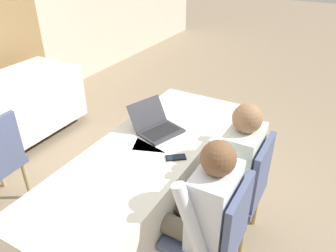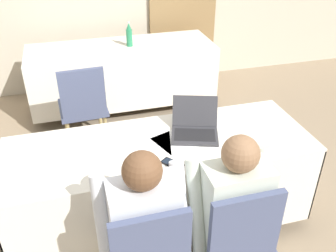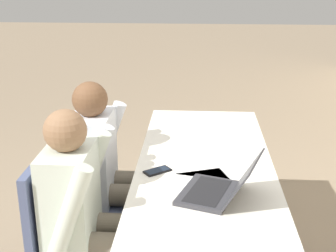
{
  "view_description": "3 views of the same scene",
  "coord_description": "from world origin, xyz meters",
  "px_view_note": "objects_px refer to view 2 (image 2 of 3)",
  "views": [
    {
      "loc": [
        -1.63,
        -1.11,
        2.09
      ],
      "look_at": [
        0.0,
        -0.19,
        1.0
      ],
      "focal_mm": 35.0,
      "sensor_mm": 36.0,
      "label": 1
    },
    {
      "loc": [
        -0.52,
        -2.03,
        2.16
      ],
      "look_at": [
        0.0,
        -0.19,
        1.0
      ],
      "focal_mm": 40.0,
      "sensor_mm": 36.0,
      "label": 2
    },
    {
      "loc": [
        2.22,
        -0.05,
        1.78
      ],
      "look_at": [
        0.0,
        -0.19,
        1.0
      ],
      "focal_mm": 50.0,
      "sensor_mm": 36.0,
      "label": 3
    }
  ],
  "objects_px": {
    "water_bottle": "(129,35)",
    "chair_far_spare": "(83,105)",
    "laptop": "(195,128)",
    "cell_phone": "(172,164)",
    "chair_near_right": "(233,236)",
    "person_checkered_shirt": "(142,221)",
    "person_white_shirt": "(228,203)"
  },
  "relations": [
    {
      "from": "chair_far_spare",
      "to": "person_white_shirt",
      "type": "xyz_separation_m",
      "value": [
        0.7,
        -1.77,
        0.16
      ]
    },
    {
      "from": "chair_near_right",
      "to": "water_bottle",
      "type": "bearing_deg",
      "value": -88.08
    },
    {
      "from": "laptop",
      "to": "chair_near_right",
      "type": "xyz_separation_m",
      "value": [
        -0.01,
        -0.73,
        -0.3
      ]
    },
    {
      "from": "water_bottle",
      "to": "chair_far_spare",
      "type": "distance_m",
      "value": 1.06
    },
    {
      "from": "chair_far_spare",
      "to": "person_checkered_shirt",
      "type": "bearing_deg",
      "value": 93.2
    },
    {
      "from": "person_checkered_shirt",
      "to": "person_white_shirt",
      "type": "xyz_separation_m",
      "value": [
        0.51,
        0.0,
        0.0
      ]
    },
    {
      "from": "chair_near_right",
      "to": "chair_far_spare",
      "type": "xyz_separation_m",
      "value": [
        -0.7,
        1.87,
        0.0
      ]
    },
    {
      "from": "laptop",
      "to": "water_bottle",
      "type": "relative_size",
      "value": 1.56
    },
    {
      "from": "laptop",
      "to": "chair_near_right",
      "type": "relative_size",
      "value": 0.47
    },
    {
      "from": "chair_near_right",
      "to": "person_checkered_shirt",
      "type": "xyz_separation_m",
      "value": [
        -0.51,
        0.1,
        0.16
      ]
    },
    {
      "from": "water_bottle",
      "to": "cell_phone",
      "type": "bearing_deg",
      "value": -93.93
    },
    {
      "from": "chair_near_right",
      "to": "chair_far_spare",
      "type": "height_order",
      "value": "same"
    },
    {
      "from": "laptop",
      "to": "chair_far_spare",
      "type": "distance_m",
      "value": 1.38
    },
    {
      "from": "cell_phone",
      "to": "chair_near_right",
      "type": "height_order",
      "value": "chair_near_right"
    },
    {
      "from": "cell_phone",
      "to": "person_white_shirt",
      "type": "xyz_separation_m",
      "value": [
        0.24,
        -0.32,
        -0.1
      ]
    },
    {
      "from": "cell_phone",
      "to": "water_bottle",
      "type": "distance_m",
      "value": 2.24
    },
    {
      "from": "chair_near_right",
      "to": "person_white_shirt",
      "type": "bearing_deg",
      "value": -90.0
    },
    {
      "from": "cell_phone",
      "to": "chair_near_right",
      "type": "relative_size",
      "value": 0.17
    },
    {
      "from": "chair_near_right",
      "to": "person_white_shirt",
      "type": "distance_m",
      "value": 0.19
    },
    {
      "from": "cell_phone",
      "to": "person_checkered_shirt",
      "type": "relative_size",
      "value": 0.13
    },
    {
      "from": "cell_phone",
      "to": "water_bottle",
      "type": "relative_size",
      "value": 0.56
    },
    {
      "from": "cell_phone",
      "to": "chair_near_right",
      "type": "xyz_separation_m",
      "value": [
        0.24,
        -0.42,
        -0.26
      ]
    },
    {
      "from": "person_white_shirt",
      "to": "laptop",
      "type": "bearing_deg",
      "value": -90.85
    },
    {
      "from": "laptop",
      "to": "cell_phone",
      "type": "height_order",
      "value": "laptop"
    },
    {
      "from": "cell_phone",
      "to": "chair_far_spare",
      "type": "bearing_deg",
      "value": 69.81
    },
    {
      "from": "water_bottle",
      "to": "chair_near_right",
      "type": "bearing_deg",
      "value": -88.08
    },
    {
      "from": "chair_near_right",
      "to": "person_checkered_shirt",
      "type": "relative_size",
      "value": 0.77
    },
    {
      "from": "cell_phone",
      "to": "person_white_shirt",
      "type": "height_order",
      "value": "person_white_shirt"
    },
    {
      "from": "chair_far_spare",
      "to": "chair_near_right",
      "type": "bearing_deg",
      "value": 107.56
    },
    {
      "from": "chair_near_right",
      "to": "person_checkered_shirt",
      "type": "distance_m",
      "value": 0.54
    },
    {
      "from": "water_bottle",
      "to": "person_checkered_shirt",
      "type": "bearing_deg",
      "value": -99.36
    },
    {
      "from": "person_checkered_shirt",
      "to": "person_white_shirt",
      "type": "bearing_deg",
      "value": -180.0
    }
  ]
}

